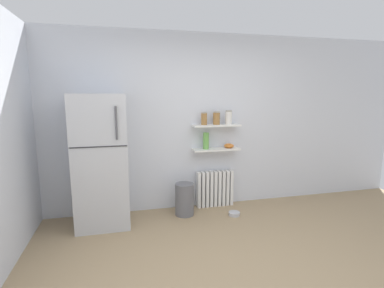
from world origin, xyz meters
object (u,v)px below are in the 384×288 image
storage_jar_0 (204,118)px  pet_food_bowl (234,214)px  storage_jar_1 (216,118)px  shelf_bowl (229,146)px  refrigerator (101,161)px  storage_jar_2 (229,117)px  vase (206,141)px  trash_bin (185,199)px  radiator (215,188)px

storage_jar_0 → pet_food_bowl: storage_jar_0 is taller
storage_jar_1 → shelf_bowl: bearing=0.0°
refrigerator → storage_jar_2: size_ratio=8.30×
vase → trash_bin: 0.91m
trash_bin → pet_food_bowl: trash_bin is taller
radiator → trash_bin: (-0.53, -0.22, -0.05)m
radiator → storage_jar_1: size_ratio=2.89×
storage_jar_1 → shelf_bowl: 0.47m
trash_bin → storage_jar_0: bearing=29.7°
storage_jar_1 → vase: (-0.16, 0.00, -0.34)m
shelf_bowl → storage_jar_1: bearing=180.0°
radiator → trash_bin: size_ratio=1.23×
vase → pet_food_bowl: (0.32, -0.39, -1.01)m
trash_bin → storage_jar_1: bearing=20.1°
radiator → storage_jar_2: size_ratio=2.73×
trash_bin → refrigerator: bearing=-179.0°
storage_jar_2 → shelf_bowl: (0.02, 0.00, -0.43)m
storage_jar_2 → trash_bin: size_ratio=0.45×
storage_jar_2 → radiator: bearing=171.1°
storage_jar_2 → trash_bin: bearing=-164.9°
storage_jar_1 → refrigerator: bearing=-172.6°
shelf_bowl → storage_jar_0: bearing=180.0°
vase → shelf_bowl: vase is taller
storage_jar_0 → storage_jar_2: storage_jar_2 is taller
radiator → refrigerator: bearing=-171.6°
radiator → trash_bin: 0.58m
radiator → storage_jar_2: 1.12m
storage_jar_1 → storage_jar_2: size_ratio=0.94×
vase → trash_bin: size_ratio=0.53×
pet_food_bowl → storage_jar_0: bearing=131.3°
storage_jar_2 → pet_food_bowl: bearing=-95.0°
storage_jar_1 → storage_jar_2: (0.19, 0.00, 0.01)m
radiator → shelf_bowl: bearing=-8.3°
storage_jar_2 → shelf_bowl: bearing=0.0°
pet_food_bowl → refrigerator: bearing=174.2°
storage_jar_1 → shelf_bowl: storage_jar_1 is taller
refrigerator → shelf_bowl: bearing=6.6°
trash_bin → shelf_bowl: bearing=14.7°
radiator → pet_food_bowl: 0.52m
radiator → shelf_bowl: 0.70m
storage_jar_0 → storage_jar_1: 0.19m
radiator → storage_jar_0: bearing=-171.1°
refrigerator → storage_jar_2: refrigerator is taller
vase → storage_jar_1: bearing=0.0°
storage_jar_2 → pet_food_bowl: storage_jar_2 is taller
radiator → storage_jar_0: size_ratio=2.98×
storage_jar_0 → pet_food_bowl: 1.44m
radiator → shelf_bowl: shelf_bowl is taller
storage_jar_2 → storage_jar_0: bearing=180.0°
vase → shelf_bowl: (0.37, 0.00, -0.09)m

